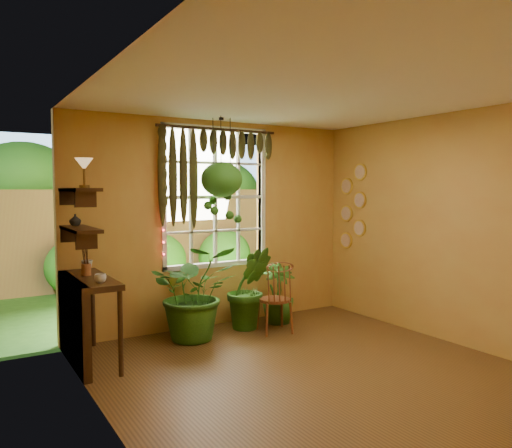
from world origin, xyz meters
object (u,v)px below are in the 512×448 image
at_px(potted_plant_mid, 249,288).
at_px(hanging_basket, 222,183).
at_px(windsor_chair, 275,309).
at_px(potted_plant_left, 195,292).
at_px(counter_ledge, 79,312).

height_order(potted_plant_mid, hanging_basket, hanging_basket).
xyz_separation_m(windsor_chair, potted_plant_mid, (-0.20, 0.31, 0.23)).
bearing_deg(potted_plant_left, counter_ledge, -173.17).
relative_size(counter_ledge, windsor_chair, 1.15).
distance_m(windsor_chair, hanging_basket, 1.73).
bearing_deg(counter_ledge, potted_plant_mid, 5.89).
distance_m(counter_ledge, windsor_chair, 2.38).
height_order(counter_ledge, windsor_chair, windsor_chair).
bearing_deg(hanging_basket, potted_plant_left, -159.74).
bearing_deg(hanging_basket, potted_plant_mid, -17.37).
xyz_separation_m(counter_ledge, hanging_basket, (1.83, 0.33, 1.34)).
relative_size(windsor_chair, potted_plant_mid, 0.98).
relative_size(windsor_chair, hanging_basket, 0.78).
distance_m(potted_plant_mid, hanging_basket, 1.40).
relative_size(windsor_chair, potted_plant_left, 0.91).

